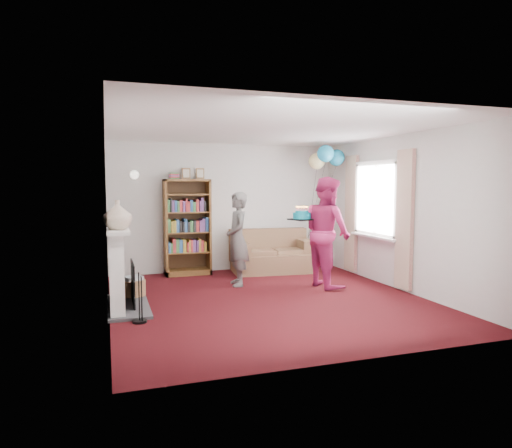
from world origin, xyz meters
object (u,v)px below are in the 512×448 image
object	(u,v)px
person_striped	(238,239)
birthday_cake	(302,216)
person_magenta	(327,232)
bookcase	(187,228)
sofa	(272,255)

from	to	relation	value
person_striped	birthday_cake	bearing A→B (deg)	68.50
person_striped	birthday_cake	xyz separation A→B (m)	(0.97, -0.46, 0.40)
person_striped	person_magenta	size ratio (longest dim) A/B	0.86
bookcase	person_striped	size ratio (longest dim) A/B	1.27
sofa	bookcase	bearing A→B (deg)	177.16
sofa	person_magenta	size ratio (longest dim) A/B	0.85
bookcase	person_magenta	bearing A→B (deg)	-41.11
person_striped	person_magenta	bearing A→B (deg)	72.54
sofa	person_magenta	bearing A→B (deg)	-69.68
bookcase	sofa	xyz separation A→B (m)	(1.63, -0.24, -0.57)
person_magenta	birthday_cake	distance (m)	0.51
bookcase	sofa	bearing A→B (deg)	-8.24
birthday_cake	person_striped	bearing A→B (deg)	154.45
person_striped	person_magenta	distance (m)	1.50
person_magenta	birthday_cake	xyz separation A→B (m)	(-0.42, 0.08, 0.27)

